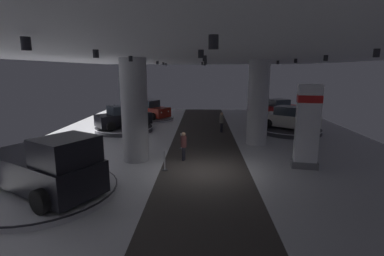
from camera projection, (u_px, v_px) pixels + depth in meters
name	position (u px, v px, depth m)	size (l,w,h in m)	color
ground	(205.00, 171.00, 14.08)	(24.00, 44.00, 0.06)	silver
ceiling_with_spotlights	(206.00, 55.00, 12.96)	(24.00, 44.00, 0.39)	silver
column_right	(258.00, 103.00, 18.67)	(1.33, 1.33, 5.50)	silver
column_left	(134.00, 110.00, 15.27)	(1.40, 1.40, 5.50)	#ADADB2
brand_sign_pylon	(307.00, 126.00, 14.13)	(1.36, 0.86, 4.20)	slate
display_platform_far_left	(124.00, 129.00, 23.11)	(4.63, 4.63, 0.38)	#333338
display_car_far_left	(123.00, 117.00, 22.91)	(4.43, 3.99, 1.71)	black
display_platform_deep_right	(278.00, 117.00, 28.98)	(6.07, 6.07, 0.27)	silver
display_car_deep_right	(278.00, 109.00, 28.79)	(4.55, 3.63, 1.71)	red
display_platform_far_right	(290.00, 130.00, 22.61)	(4.83, 4.83, 0.36)	#333338
display_car_far_right	(290.00, 118.00, 22.45)	(4.43, 3.97, 1.71)	silver
display_platform_near_left	(44.00, 191.00, 11.36)	(5.68, 5.68, 0.27)	#B7B7BC
pickup_truck_near_left	(46.00, 168.00, 10.98)	(5.64, 4.57, 2.30)	black
display_platform_deep_left	(149.00, 118.00, 28.49)	(4.88, 4.88, 0.22)	silver
display_car_deep_left	(149.00, 110.00, 28.34)	(4.49, 3.84, 1.71)	maroon
visitor_walking_near	(222.00, 121.00, 22.59)	(0.32, 0.32, 1.59)	black
visitor_walking_far	(184.00, 144.00, 15.57)	(0.32, 0.32, 1.59)	black
stanchion_a	(165.00, 163.00, 14.13)	(0.28, 0.28, 1.01)	#333338
stanchion_b	(181.00, 143.00, 17.96)	(0.28, 0.28, 1.01)	#333338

